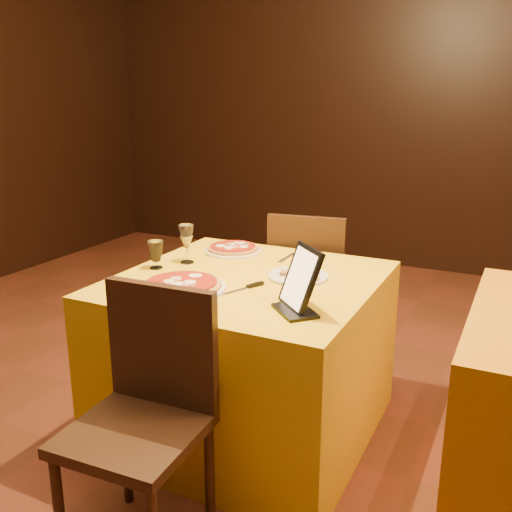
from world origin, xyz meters
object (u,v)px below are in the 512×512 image
at_px(main_table, 248,355).
at_px(tablet, 301,278).
at_px(chair_main_far, 312,287).
at_px(water_glass, 156,255).
at_px(wine_glass, 187,244).
at_px(pizza_near, 182,286).
at_px(pizza_far, 233,249).
at_px(chair_main_near, 134,433).

xyz_separation_m(main_table, tablet, (0.35, -0.25, 0.49)).
distance_m(chair_main_far, water_glass, 1.05).
distance_m(wine_glass, tablet, 0.78).
bearing_deg(wine_glass, tablet, -24.39).
xyz_separation_m(chair_main_far, water_glass, (-0.44, -0.88, 0.36)).
height_order(chair_main_far, tablet, tablet).
bearing_deg(tablet, main_table, -171.53).
xyz_separation_m(pizza_near, tablet, (0.52, 0.02, 0.10)).
distance_m(pizza_near, wine_glass, 0.40).
distance_m(chair_main_far, wine_glass, 0.91).
height_order(main_table, wine_glass, wine_glass).
bearing_deg(pizza_far, chair_main_near, -77.53).
bearing_deg(wine_glass, water_glass, -119.84).
bearing_deg(pizza_near, wine_glass, 119.45).
height_order(chair_main_far, pizza_near, chair_main_far).
distance_m(chair_main_far, pizza_near, 1.14).
xyz_separation_m(chair_main_near, chair_main_far, (0.00, 1.65, 0.00)).
relative_size(main_table, water_glass, 8.46).
bearing_deg(pizza_far, chair_main_far, 61.35).
bearing_deg(pizza_near, pizza_far, 98.19).
bearing_deg(pizza_near, chair_main_near, -73.10).
distance_m(pizza_near, pizza_far, 0.61).
relative_size(chair_main_far, tablet, 3.73).
height_order(main_table, tablet, tablet).
distance_m(pizza_far, tablet, 0.85).
height_order(pizza_near, water_glass, water_glass).
distance_m(chair_main_near, pizza_far, 1.24).
relative_size(wine_glass, tablet, 0.78).
relative_size(chair_main_far, pizza_near, 2.47).
relative_size(pizza_far, tablet, 1.18).
bearing_deg(pizza_near, main_table, 57.09).
xyz_separation_m(wine_glass, water_glass, (-0.08, -0.14, -0.03)).
bearing_deg(main_table, chair_main_near, -90.00).
distance_m(main_table, water_glass, 0.63).
distance_m(wine_glass, water_glass, 0.16).
height_order(main_table, chair_main_near, chair_main_near).
bearing_deg(water_glass, main_table, 8.15).
distance_m(water_glass, tablet, 0.81).
height_order(chair_main_far, water_glass, chair_main_far).
bearing_deg(wine_glass, pizza_far, 68.27).
xyz_separation_m(chair_main_near, pizza_near, (-0.17, 0.57, 0.31)).
bearing_deg(chair_main_near, wine_glass, 109.26).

